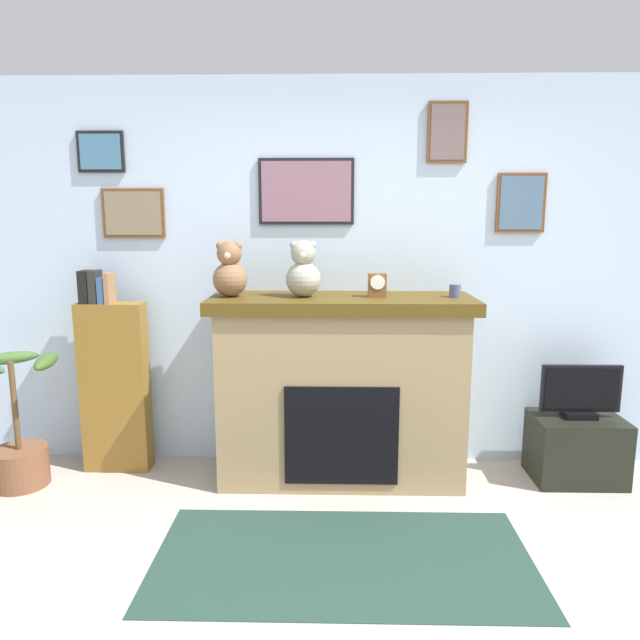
% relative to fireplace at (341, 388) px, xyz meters
% --- Properties ---
extents(back_wall, '(5.20, 0.15, 2.60)m').
position_rel_fireplace_xyz_m(back_wall, '(0.11, 0.34, 0.70)').
color(back_wall, silver).
rests_on(back_wall, ground_plane).
extents(fireplace, '(1.66, 0.62, 1.21)m').
position_rel_fireplace_xyz_m(fireplace, '(0.00, 0.00, 0.00)').
color(fireplace, '#967D55').
rests_on(fireplace, ground_plane).
extents(bookshelf, '(0.44, 0.16, 1.36)m').
position_rel_fireplace_xyz_m(bookshelf, '(-1.52, 0.08, 0.00)').
color(bookshelf, brown).
rests_on(bookshelf, ground_plane).
extents(potted_plant, '(0.57, 0.61, 0.86)m').
position_rel_fireplace_xyz_m(potted_plant, '(-2.05, -0.18, -0.32)').
color(potted_plant, brown).
rests_on(potted_plant, ground_plane).
extents(tv_stand, '(0.56, 0.40, 0.43)m').
position_rel_fireplace_xyz_m(tv_stand, '(1.54, -0.02, -0.40)').
color(tv_stand, black).
rests_on(tv_stand, ground_plane).
extents(television, '(0.51, 0.14, 0.35)m').
position_rel_fireplace_xyz_m(television, '(1.54, -0.02, -0.02)').
color(television, black).
rests_on(television, tv_stand).
extents(area_rug, '(1.91, 0.95, 0.01)m').
position_rel_fireplace_xyz_m(area_rug, '(0.00, -0.96, -0.60)').
color(area_rug, '#223C32').
rests_on(area_rug, ground_plane).
extents(candle_jar, '(0.07, 0.07, 0.08)m').
position_rel_fireplace_xyz_m(candle_jar, '(0.71, -0.02, 0.64)').
color(candle_jar, '#4C517A').
rests_on(candle_jar, fireplace).
extents(mantel_clock, '(0.11, 0.08, 0.15)m').
position_rel_fireplace_xyz_m(mantel_clock, '(0.22, -0.02, 0.67)').
color(mantel_clock, brown).
rests_on(mantel_clock, fireplace).
extents(teddy_bear_cream, '(0.22, 0.22, 0.35)m').
position_rel_fireplace_xyz_m(teddy_bear_cream, '(-0.70, -0.02, 0.76)').
color(teddy_bear_cream, brown).
rests_on(teddy_bear_cream, fireplace).
extents(teddy_bear_grey, '(0.22, 0.22, 0.35)m').
position_rel_fireplace_xyz_m(teddy_bear_grey, '(-0.24, -0.02, 0.76)').
color(teddy_bear_grey, '#999B89').
rests_on(teddy_bear_grey, fireplace).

